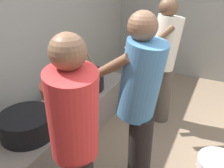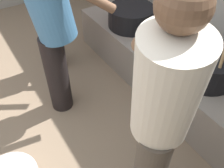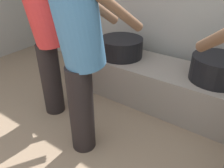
{
  "view_description": "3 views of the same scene",
  "coord_description": "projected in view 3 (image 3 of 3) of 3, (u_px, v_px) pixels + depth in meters",
  "views": [
    {
      "loc": [
        -1.71,
        0.2,
        1.84
      ],
      "look_at": [
        0.21,
        1.14,
        0.79
      ],
      "focal_mm": 38.62,
      "sensor_mm": 36.0,
      "label": 1
    },
    {
      "loc": [
        1.5,
        0.2,
        1.81
      ],
      "look_at": [
        0.42,
        0.89,
        0.63
      ],
      "focal_mm": 39.76,
      "sensor_mm": 36.0,
      "label": 2
    },
    {
      "loc": [
        0.86,
        -0.35,
        1.46
      ],
      "look_at": [
        0.06,
        0.8,
        0.64
      ],
      "focal_mm": 35.68,
      "sensor_mm": 36.0,
      "label": 3
    }
  ],
  "objects": [
    {
      "name": "cooking_pot_secondary",
      "position": [
        121.0,
        47.0,
        2.53
      ],
      "size": [
        0.49,
        0.49,
        0.21
      ],
      "color": "black",
      "rests_on": "hearth_ledge"
    },
    {
      "name": "cooking_pot_main",
      "position": [
        217.0,
        69.0,
        2.03
      ],
      "size": [
        0.47,
        0.47,
        0.68
      ],
      "color": "black",
      "rests_on": "hearth_ledge"
    },
    {
      "name": "cook_in_red_shirt",
      "position": [
        47.0,
        30.0,
        1.99
      ],
      "size": [
        0.69,
        0.68,
        1.54
      ],
      "color": "black",
      "rests_on": "ground_plane"
    },
    {
      "name": "hearth_ledge",
      "position": [
        160.0,
        84.0,
        2.45
      ],
      "size": [
        2.29,
        0.6,
        0.44
      ],
      "primitive_type": "cube",
      "color": "slate",
      "rests_on": "ground_plane"
    },
    {
      "name": "cook_in_blue_shirt",
      "position": [
        80.0,
        47.0,
        1.54
      ],
      "size": [
        0.47,
        0.71,
        1.58
      ],
      "color": "black",
      "rests_on": "ground_plane"
    }
  ]
}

